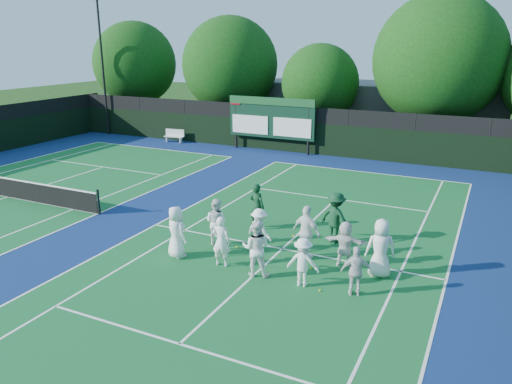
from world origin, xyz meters
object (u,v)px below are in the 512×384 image
at_px(tennis_net, 7,187).
at_px(scoreboard, 271,118).
at_px(coach_left, 257,206).
at_px(bench, 174,135).

bearing_deg(tennis_net, scoreboard, 64.40).
bearing_deg(coach_left, scoreboard, -54.56).
relative_size(bench, coach_left, 0.83).
bearing_deg(bench, coach_left, -45.18).
bearing_deg(scoreboard, coach_left, -67.94).
bearing_deg(tennis_net, bench, 92.11).
bearing_deg(bench, tennis_net, -87.89).
relative_size(scoreboard, tennis_net, 0.53).
height_order(tennis_net, coach_left, coach_left).
height_order(scoreboard, bench, scoreboard).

